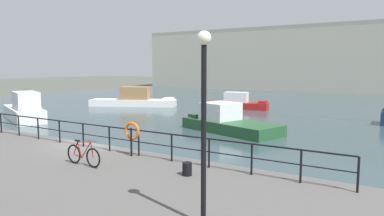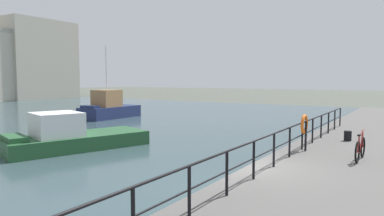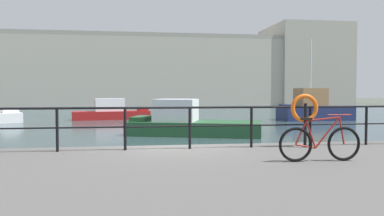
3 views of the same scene
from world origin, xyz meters
TOP-DOWN VIEW (x-y plane):
  - ground_plane at (0.00, 0.00)m, footprint 240.00×240.00m
  - water_basin at (0.00, 30.20)m, footprint 80.00×60.00m
  - harbor_building at (6.14, 59.51)m, footprint 74.82×14.43m
  - moored_green_narrowboat at (-3.03, 23.67)m, footprint 6.75×2.98m
  - moored_harbor_tender at (13.84, 20.20)m, footprint 5.99×2.65m
  - moored_small_launch at (1.91, 10.86)m, footprint 7.81×4.98m
  - quay_railing at (-0.49, -0.75)m, footprint 24.36×0.07m
  - parked_bicycle at (2.75, -2.90)m, footprint 1.77×0.12m
  - life_ring_stand at (3.34, -0.89)m, footprint 0.75×0.16m

SIDE VIEW (x-z plane):
  - ground_plane at x=0.00m, z-range 0.00..0.00m
  - water_basin at x=0.00m, z-range 0.00..0.01m
  - moored_green_narrowboat at x=-3.03m, z-range -0.26..1.55m
  - moored_small_launch at x=1.91m, z-range -0.32..1.66m
  - moored_harbor_tender at x=13.84m, z-range -2.44..4.37m
  - parked_bicycle at x=2.75m, z-range 0.86..1.84m
  - quay_railing at x=-0.49m, z-range 1.16..2.24m
  - life_ring_stand at x=3.34m, z-range 1.24..2.63m
  - harbor_building at x=6.14m, z-range -1.30..13.32m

